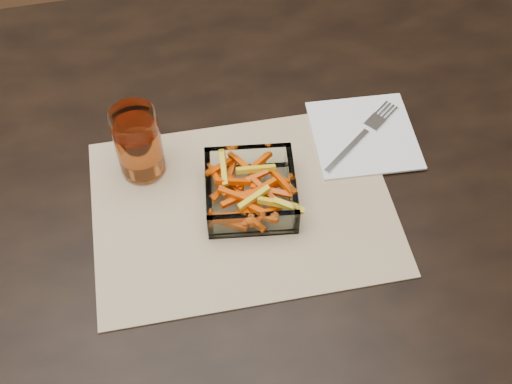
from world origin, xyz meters
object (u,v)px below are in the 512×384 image
(glass_bowl, at_px, (251,192))
(tumbler, at_px, (139,145))
(dining_table, at_px, (139,202))
(fork, at_px, (363,134))

(glass_bowl, bearing_deg, tumbler, 147.49)
(dining_table, height_order, fork, fork)
(tumbler, bearing_deg, glass_bowl, -32.51)
(dining_table, bearing_deg, fork, -2.41)
(dining_table, height_order, tumbler, tumbler)
(glass_bowl, relative_size, tumbler, 1.22)
(glass_bowl, xyz_separation_m, fork, (0.21, 0.08, -0.02))
(dining_table, distance_m, tumbler, 0.15)
(tumbler, bearing_deg, dining_table, 172.44)
(glass_bowl, height_order, fork, glass_bowl)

